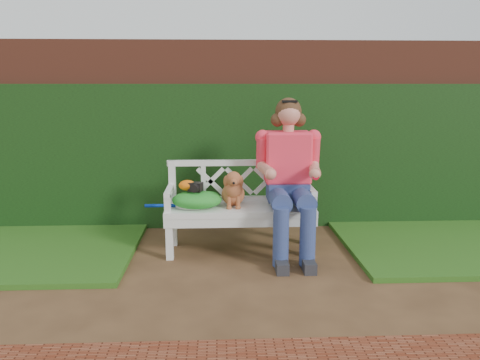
{
  "coord_description": "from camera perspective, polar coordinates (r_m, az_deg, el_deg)",
  "views": [
    {
      "loc": [
        -0.22,
        -3.83,
        1.69
      ],
      "look_at": [
        -0.02,
        0.77,
        0.75
      ],
      "focal_mm": 35.0,
      "sensor_mm": 36.0,
      "label": 1
    }
  ],
  "objects": [
    {
      "name": "baseball_glove",
      "position": [
        4.7,
        -6.45,
        -0.65
      ],
      "size": [
        0.19,
        0.16,
        0.11
      ],
      "primitive_type": "ellipsoid",
      "rotation": [
        0.0,
        0.0,
        -0.21
      ],
      "color": "orange",
      "rests_on": "green_bag"
    },
    {
      "name": "grass_left",
      "position": [
        5.46,
        -26.12,
        -7.42
      ],
      "size": [
        2.6,
        2.0,
        0.05
      ],
      "primitive_type": "cube",
      "color": "#164212",
      "rests_on": "ground"
    },
    {
      "name": "tennis_racket",
      "position": [
        4.74,
        -6.03,
        -3.08
      ],
      "size": [
        0.72,
        0.31,
        0.03
      ],
      "primitive_type": null,
      "rotation": [
        0.0,
        0.0,
        0.02
      ],
      "color": "white",
      "rests_on": "garden_bench"
    },
    {
      "name": "grass_right",
      "position": [
        5.66,
        25.4,
        -6.74
      ],
      "size": [
        2.6,
        2.0,
        0.05
      ],
      "primitive_type": "cube",
      "color": "#164212",
      "rests_on": "ground"
    },
    {
      "name": "brick_wall",
      "position": [
        5.76,
        -0.32,
        5.66
      ],
      "size": [
        10.0,
        0.3,
        2.2
      ],
      "primitive_type": "cube",
      "color": "brown",
      "rests_on": "ground"
    },
    {
      "name": "ivy_hedge",
      "position": [
        5.58,
        -0.23,
        2.87
      ],
      "size": [
        10.0,
        0.18,
        1.7
      ],
      "primitive_type": "cube",
      "color": "#184513",
      "rests_on": "ground"
    },
    {
      "name": "garden_bench",
      "position": [
        4.83,
        -0.0,
        -5.94
      ],
      "size": [
        1.64,
        0.77,
        0.48
      ],
      "primitive_type": null,
      "rotation": [
        0.0,
        0.0,
        -0.11
      ],
      "color": "white",
      "rests_on": "ground"
    },
    {
      "name": "dog",
      "position": [
        4.72,
        -0.84,
        -0.96
      ],
      "size": [
        0.28,
        0.36,
        0.38
      ],
      "primitive_type": null,
      "rotation": [
        0.0,
        0.0,
        0.08
      ],
      "color": "#B57A27",
      "rests_on": "garden_bench"
    },
    {
      "name": "camera_item",
      "position": [
        4.67,
        -5.45,
        -0.82
      ],
      "size": [
        0.16,
        0.14,
        0.09
      ],
      "primitive_type": "cube",
      "rotation": [
        0.0,
        0.0,
        -0.35
      ],
      "color": "black",
      "rests_on": "green_bag"
    },
    {
      "name": "green_bag",
      "position": [
        4.7,
        -5.26,
        -2.36
      ],
      "size": [
        0.61,
        0.55,
        0.17
      ],
      "primitive_type": null,
      "rotation": [
        0.0,
        0.0,
        -0.4
      ],
      "color": "#278739",
      "rests_on": "garden_bench"
    },
    {
      "name": "ground",
      "position": [
        4.19,
        0.73,
        -12.24
      ],
      "size": [
        60.0,
        60.0,
        0.0
      ],
      "primitive_type": "plane",
      "color": "#442D1A"
    },
    {
      "name": "seated_woman",
      "position": [
        4.71,
        5.9,
        0.73
      ],
      "size": [
        0.91,
        1.06,
        1.62
      ],
      "primitive_type": null,
      "rotation": [
        0.0,
        0.0,
        -0.27
      ],
      "color": "#D9353E",
      "rests_on": "ground"
    }
  ]
}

